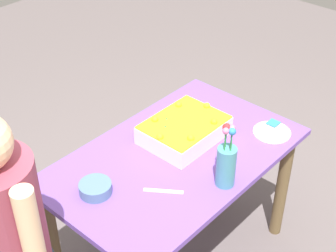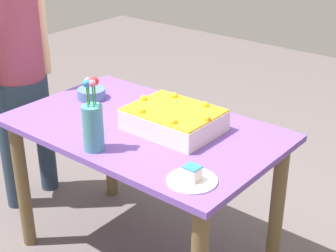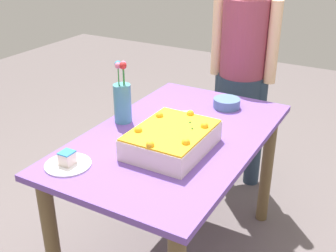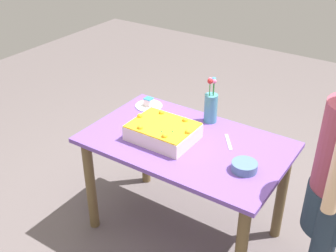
{
  "view_description": "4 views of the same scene",
  "coord_description": "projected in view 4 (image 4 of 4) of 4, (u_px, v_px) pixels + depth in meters",
  "views": [
    {
      "loc": [
        1.52,
        1.31,
        2.38
      ],
      "look_at": [
        -0.03,
        -0.08,
        0.89
      ],
      "focal_mm": 55.0,
      "sensor_mm": 36.0,
      "label": 1
    },
    {
      "loc": [
        -1.49,
        1.65,
        1.81
      ],
      "look_at": [
        -0.14,
        -0.01,
        0.81
      ],
      "focal_mm": 55.0,
      "sensor_mm": 36.0,
      "label": 2
    },
    {
      "loc": [
        -1.63,
        -0.88,
        1.7
      ],
      "look_at": [
        -0.05,
        0.01,
        0.84
      ],
      "focal_mm": 45.0,
      "sensor_mm": 36.0,
      "label": 3
    },
    {
      "loc": [
        1.18,
        -1.98,
        2.21
      ],
      "look_at": [
        -0.07,
        -0.1,
        0.9
      ],
      "focal_mm": 45.0,
      "sensor_mm": 36.0,
      "label": 4
    }
  ],
  "objects": [
    {
      "name": "cake_knife",
      "position": [
        228.0,
        142.0,
        2.69
      ],
      "size": [
        0.12,
        0.16,
        0.0
      ],
      "primitive_type": "cube",
      "rotation": [
        0.0,
        0.0,
        5.33
      ],
      "color": "silver",
      "rests_on": "dining_table"
    },
    {
      "name": "ground_plane",
      "position": [
        184.0,
        229.0,
        3.09
      ],
      "size": [
        8.0,
        8.0,
        0.0
      ],
      "primitive_type": "plane",
      "color": "#615757"
    },
    {
      "name": "dining_table",
      "position": [
        185.0,
        158.0,
        2.78
      ],
      "size": [
        1.3,
        0.8,
        0.77
      ],
      "color": "#6F4AA7",
      "rests_on": "ground_plane"
    },
    {
      "name": "serving_plate_with_slice",
      "position": [
        149.0,
        104.0,
        3.12
      ],
      "size": [
        0.2,
        0.2,
        0.07
      ],
      "color": "white",
      "rests_on": "dining_table"
    },
    {
      "name": "fruit_bowl",
      "position": [
        244.0,
        167.0,
        2.42
      ],
      "size": [
        0.15,
        0.15,
        0.05
      ],
      "primitive_type": "cylinder",
      "color": "slate",
      "rests_on": "dining_table"
    },
    {
      "name": "sheet_cake",
      "position": [
        163.0,
        131.0,
        2.71
      ],
      "size": [
        0.41,
        0.32,
        0.13
      ],
      "color": "silver",
      "rests_on": "dining_table"
    },
    {
      "name": "flower_vase",
      "position": [
        211.0,
        106.0,
        2.87
      ],
      "size": [
        0.09,
        0.09,
        0.33
      ],
      "color": "teal",
      "rests_on": "dining_table"
    }
  ]
}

